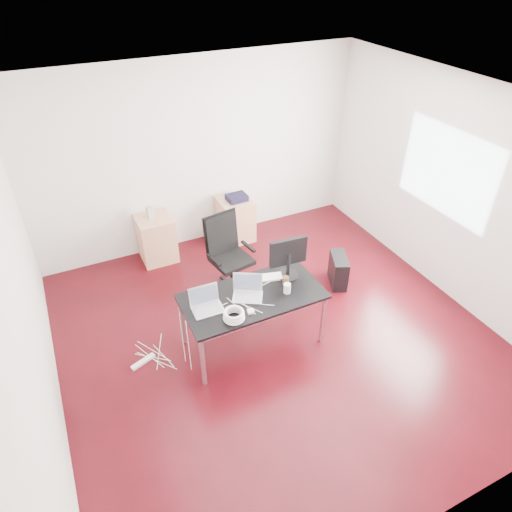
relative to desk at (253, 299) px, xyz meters
name	(u,v)px	position (x,y,z in m)	size (l,w,h in m)	color
room_shell	(281,240)	(0.33, -0.03, 0.73)	(5.00, 5.00, 5.00)	#34060B
desk	(253,299)	(0.00, 0.00, 0.00)	(1.60, 0.80, 0.73)	black
office_chair	(228,251)	(0.16, 1.10, -0.07)	(0.55, 0.57, 1.08)	black
filing_cabinet_left	(157,239)	(-0.54, 2.20, -0.33)	(0.50, 0.50, 0.70)	tan
filing_cabinet_right	(235,219)	(0.74, 2.20, -0.33)	(0.50, 0.50, 0.70)	tan
pc_tower	(338,270)	(1.57, 0.51, -0.46)	(0.20, 0.45, 0.44)	black
wastebasket	(214,235)	(0.38, 2.22, -0.54)	(0.24, 0.24, 0.28)	black
power_strip	(143,362)	(-1.29, 0.24, -0.66)	(0.30, 0.06, 0.04)	white
laptop_left	(206,304)	(-0.54, 0.03, 0.11)	(0.34, 0.27, 0.23)	silver
laptop_right	(248,291)	(-0.04, 0.03, 0.11)	(0.41, 0.38, 0.23)	silver
monitor	(288,256)	(0.53, 0.15, 0.34)	(0.45, 0.26, 0.51)	black
keyboard	(264,278)	(0.25, 0.22, 0.06)	(0.44, 0.14, 0.02)	white
cup_white	(287,288)	(0.37, -0.12, 0.11)	(0.08, 0.08, 0.12)	white
cup_brown	(286,280)	(0.43, 0.02, 0.10)	(0.08, 0.08, 0.10)	brown
cable_coil	(234,315)	(-0.34, -0.26, 0.11)	(0.24, 0.24, 0.11)	white
power_adapter	(251,311)	(-0.14, -0.25, 0.07)	(0.07, 0.07, 0.03)	white
speaker	(150,212)	(-0.57, 2.24, 0.11)	(0.09, 0.08, 0.18)	#9E9E9E
navy_garment	(237,198)	(0.76, 2.18, 0.07)	(0.30, 0.24, 0.09)	black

